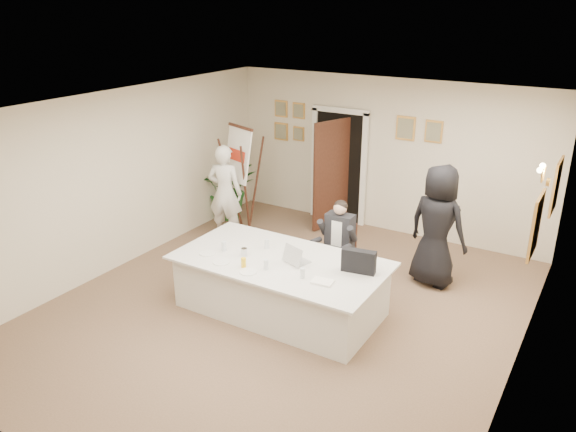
% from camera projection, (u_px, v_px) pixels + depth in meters
% --- Properties ---
extents(floor, '(7.00, 7.00, 0.00)m').
position_uv_depth(floor, '(284.00, 309.00, 7.84)').
color(floor, brown).
rests_on(floor, ground).
extents(ceiling, '(6.00, 7.00, 0.02)m').
position_uv_depth(ceiling, '(283.00, 109.00, 6.83)').
color(ceiling, white).
rests_on(ceiling, wall_back).
extents(wall_back, '(6.00, 0.10, 2.80)m').
position_uv_depth(wall_back, '(385.00, 156.00, 10.13)').
color(wall_back, '#F3E8CD').
rests_on(wall_back, floor).
extents(wall_front, '(6.00, 0.10, 2.80)m').
position_uv_depth(wall_front, '(57.00, 348.00, 4.54)').
color(wall_front, '#F3E8CD').
rests_on(wall_front, floor).
extents(wall_left, '(0.10, 7.00, 2.80)m').
position_uv_depth(wall_left, '(121.00, 180.00, 8.79)').
color(wall_left, '#F3E8CD').
rests_on(wall_left, floor).
extents(wall_right, '(0.10, 7.00, 2.80)m').
position_uv_depth(wall_right, '(527.00, 269.00, 5.88)').
color(wall_right, '#F3E8CD').
rests_on(wall_right, floor).
extents(doorway, '(1.14, 0.86, 2.20)m').
position_uv_depth(doorway, '(336.00, 170.00, 10.54)').
color(doorway, black).
rests_on(doorway, floor).
extents(pictures_back_wall, '(3.40, 0.06, 0.80)m').
position_uv_depth(pictures_back_wall, '(345.00, 127.00, 10.33)').
color(pictures_back_wall, gold).
rests_on(pictures_back_wall, wall_back).
extents(pictures_right_wall, '(0.06, 2.20, 0.80)m').
position_uv_depth(pictures_right_wall, '(546.00, 204.00, 6.73)').
color(pictures_right_wall, gold).
rests_on(pictures_right_wall, wall_right).
extents(wall_sconce, '(0.20, 0.30, 0.24)m').
position_uv_depth(wall_sconce, '(545.00, 175.00, 6.64)').
color(wall_sconce, gold).
rests_on(wall_sconce, wall_right).
extents(conference_table, '(2.84, 1.51, 0.78)m').
position_uv_depth(conference_table, '(281.00, 285.00, 7.67)').
color(conference_table, silver).
rests_on(conference_table, floor).
extents(seated_man, '(0.57, 0.60, 1.32)m').
position_uv_depth(seated_man, '(338.00, 242.00, 8.39)').
color(seated_man, black).
rests_on(seated_man, floor).
extents(flip_chart, '(0.70, 0.54, 1.95)m').
position_uv_depth(flip_chart, '(244.00, 185.00, 10.17)').
color(flip_chart, black).
rests_on(flip_chart, floor).
extents(standing_man, '(0.71, 0.54, 1.73)m').
position_uv_depth(standing_man, '(225.00, 193.00, 9.87)').
color(standing_man, white).
rests_on(standing_man, floor).
extents(standing_woman, '(1.02, 0.79, 1.86)m').
position_uv_depth(standing_woman, '(437.00, 226.00, 8.24)').
color(standing_woman, black).
rests_on(standing_woman, floor).
extents(potted_palm, '(1.41, 1.39, 1.18)m').
position_uv_depth(potted_palm, '(229.00, 188.00, 10.98)').
color(potted_palm, '#1C551F').
rests_on(potted_palm, floor).
extents(laptop, '(0.42, 0.44, 0.28)m').
position_uv_depth(laptop, '(297.00, 252.00, 7.44)').
color(laptop, '#B7BABC').
rests_on(laptop, conference_table).
extents(laptop_bag, '(0.45, 0.19, 0.31)m').
position_uv_depth(laptop_bag, '(359.00, 261.00, 7.14)').
color(laptop_bag, black).
rests_on(laptop_bag, conference_table).
extents(paper_stack, '(0.28, 0.21, 0.03)m').
position_uv_depth(paper_stack, '(322.00, 282.00, 6.92)').
color(paper_stack, white).
rests_on(paper_stack, conference_table).
extents(plate_left, '(0.29, 0.29, 0.01)m').
position_uv_depth(plate_left, '(208.00, 253.00, 7.71)').
color(plate_left, white).
rests_on(plate_left, conference_table).
extents(plate_mid, '(0.24, 0.24, 0.01)m').
position_uv_depth(plate_mid, '(221.00, 262.00, 7.45)').
color(plate_mid, white).
rests_on(plate_mid, conference_table).
extents(plate_near, '(0.26, 0.26, 0.01)m').
position_uv_depth(plate_near, '(248.00, 272.00, 7.19)').
color(plate_near, white).
rests_on(plate_near, conference_table).
extents(glass_a, '(0.08, 0.08, 0.14)m').
position_uv_depth(glass_a, '(224.00, 246.00, 7.78)').
color(glass_a, silver).
rests_on(glass_a, conference_table).
extents(glass_b, '(0.07, 0.07, 0.14)m').
position_uv_depth(glass_b, '(266.00, 265.00, 7.24)').
color(glass_b, silver).
rests_on(glass_b, conference_table).
extents(glass_c, '(0.06, 0.06, 0.14)m').
position_uv_depth(glass_c, '(302.00, 273.00, 7.01)').
color(glass_c, silver).
rests_on(glass_c, conference_table).
extents(glass_d, '(0.08, 0.08, 0.14)m').
position_uv_depth(glass_d, '(267.00, 244.00, 7.85)').
color(glass_d, silver).
rests_on(glass_d, conference_table).
extents(oj_glass, '(0.08, 0.08, 0.13)m').
position_uv_depth(oj_glass, '(244.00, 263.00, 7.30)').
color(oj_glass, yellow).
rests_on(oj_glass, conference_table).
extents(steel_jug, '(0.10, 0.10, 0.11)m').
position_uv_depth(steel_jug, '(244.00, 252.00, 7.63)').
color(steel_jug, silver).
rests_on(steel_jug, conference_table).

